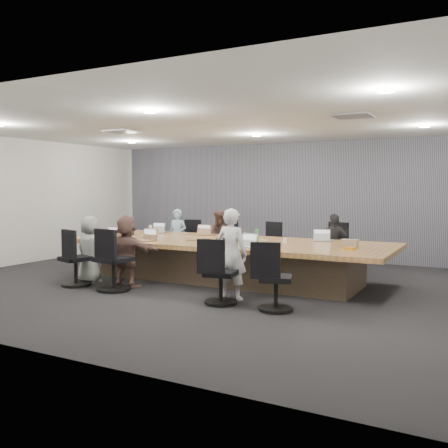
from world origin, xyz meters
The scene contains 38 objects.
floor centered at (0.00, 0.00, 0.00)m, with size 10.00×8.00×0.00m, color black.
ceiling centered at (0.00, 0.00, 2.80)m, with size 10.00×8.00×0.00m, color white.
wall_back centered at (0.00, 4.00, 1.40)m, with size 10.00×2.80×0.00m, color silver.
wall_front centered at (0.00, -4.00, 1.40)m, with size 10.00×2.80×0.00m, color silver.
wall_left centered at (-5.00, 0.00, 1.40)m, with size 8.00×2.80×0.00m, color silver.
curtain centered at (0.00, 3.92, 1.40)m, with size 9.80×0.04×2.80m, color slate.
conference_table centered at (0.00, 0.50, 0.40)m, with size 6.00×2.20×0.74m.
chair_0 centered at (-1.98, 2.20, 0.36)m, with size 0.49×0.49×0.73m, color black, non-canonical shape.
chair_1 centered at (-0.86, 2.20, 0.43)m, with size 0.59×0.59×0.87m, color black, non-canonical shape.
chair_2 centered at (0.21, 2.20, 0.38)m, with size 0.51×0.51×0.75m, color black, non-canonical shape.
chair_3 centered at (1.62, 2.20, 0.41)m, with size 0.55×0.55×0.82m, color black, non-canonical shape.
chair_4 centered at (-2.07, -1.20, 0.40)m, with size 0.54×0.54×0.80m, color black, non-canonical shape.
chair_5 centered at (-1.22, -1.20, 0.44)m, with size 0.59×0.59×0.88m, color black, non-canonical shape.
chair_6 centered at (0.80, -1.20, 0.38)m, with size 0.51×0.51×0.75m, color black, non-canonical shape.
chair_7 centered at (1.67, -1.20, 0.38)m, with size 0.51×0.51×0.76m, color black, non-canonical shape.
person_0 centered at (-1.98, 1.85, 0.61)m, with size 0.45×0.29×1.23m, color #8CB0C3.
laptop_0 centered at (-1.98, 1.30, 0.75)m, with size 0.30×0.21×0.02m, color #B2B2B7.
person_1 centered at (-0.86, 1.85, 0.61)m, with size 0.59×0.46×1.22m, color #4B312B.
laptop_1 centered at (-0.86, 1.30, 0.75)m, with size 0.32×0.22×0.02m, color #8C6647.
person_3 centered at (1.62, 1.85, 0.61)m, with size 0.71×0.30×1.22m, color #282829.
laptop_3 centered at (1.62, 1.30, 0.75)m, with size 0.30×0.20×0.02m, color #B2B2B7.
person_4 centered at (-2.07, -0.85, 0.60)m, with size 0.59×0.38×1.20m, color gray.
laptop_4 centered at (-2.07, -0.30, 0.75)m, with size 0.35×0.24×0.02m, color #8C6647.
person_5 centered at (-1.22, -0.85, 0.62)m, with size 1.15×0.37×1.24m, color brown.
laptop_5 centered at (-1.22, -0.30, 0.75)m, with size 0.32×0.22×0.02m, color #8C6647.
person_6 centered at (0.80, -0.85, 0.70)m, with size 0.51×0.33×1.40m, color silver.
laptop_6 centered at (0.80, -0.30, 0.75)m, with size 0.28×0.19×0.02m, color #B2B2B7.
bottle_green_left centered at (-2.65, 1.02, 0.87)m, with size 0.07×0.07×0.27m, color #3E944B.
bottle_green_right centered at (0.69, 0.32, 0.87)m, with size 0.07×0.07×0.26m, color #3E944B.
bottle_clear centered at (-1.70, 0.47, 0.85)m, with size 0.07×0.07×0.23m, color silver.
cup_white_far centered at (-0.24, 0.96, 0.79)m, with size 0.08×0.08×0.09m, color white.
cup_white_near centered at (1.12, 0.55, 0.78)m, with size 0.07×0.07×0.09m, color white.
mug_brown centered at (-2.65, 0.34, 0.80)m, with size 0.10×0.10×0.12m, color brown.
mic_left centered at (-0.38, 0.37, 0.75)m, with size 0.14×0.09×0.03m, color black.
mic_right centered at (-0.14, 0.55, 0.76)m, with size 0.15×0.10×0.03m, color black.
stapler centered at (0.49, -0.18, 0.77)m, with size 0.15×0.04×0.06m, color black.
canvas_bag centered at (2.28, 0.43, 0.81)m, with size 0.25×0.16×0.14m, color gray.
snack_packet centered at (2.33, 0.22, 0.76)m, with size 0.18×0.12×0.04m, color orange.
Camera 1 is at (4.26, -7.55, 1.71)m, focal length 40.00 mm.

